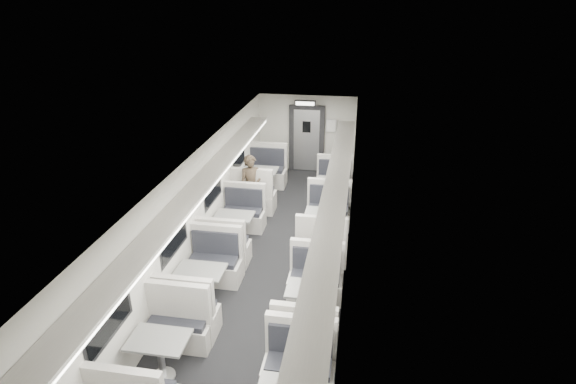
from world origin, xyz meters
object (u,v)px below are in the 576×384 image
(booth_right_b, at_px, (325,227))
(passenger, at_px, (251,186))
(exit_sign, at_px, (305,103))
(booth_left_c, at_px, (201,287))
(vestibule_door, at_px, (307,139))
(booth_right_a, at_px, (332,192))
(booth_left_d, at_px, (161,358))
(booth_right_c, at_px, (311,305))
(booth_left_a, at_px, (260,183))
(booth_left_b, at_px, (235,229))

(booth_right_b, relative_size, passenger, 1.33)
(booth_right_b, height_order, exit_sign, exit_sign)
(booth_left_c, xyz_separation_m, vestibule_door, (1.00, 7.08, 0.66))
(vestibule_door, bearing_deg, booth_right_b, -77.41)
(booth_right_a, distance_m, exit_sign, 2.92)
(booth_left_d, relative_size, booth_right_a, 1.01)
(booth_left_d, xyz_separation_m, booth_right_c, (2.00, 1.55, -0.01))
(booth_right_c, bearing_deg, booth_left_d, -142.27)
(booth_left_c, height_order, exit_sign, exit_sign)
(booth_left_c, xyz_separation_m, passenger, (0.06, 3.64, 0.43))
(booth_left_d, height_order, booth_right_a, booth_left_d)
(booth_left_c, distance_m, booth_left_d, 1.74)
(booth_left_d, bearing_deg, exit_sign, 83.15)
(booth_left_c, height_order, booth_right_c, booth_left_c)
(passenger, bearing_deg, booth_left_a, 68.00)
(booth_left_a, distance_m, booth_right_b, 2.98)
(booth_right_c, bearing_deg, exit_sign, 98.39)
(passenger, bearing_deg, booth_left_d, -115.27)
(booth_right_a, bearing_deg, booth_left_d, -107.44)
(booth_left_b, bearing_deg, booth_left_a, 90.00)
(booth_left_a, distance_m, booth_left_d, 6.55)
(booth_left_b, distance_m, booth_right_a, 3.15)
(booth_left_d, relative_size, exit_sign, 3.33)
(booth_left_c, relative_size, passenger, 1.31)
(booth_left_c, height_order, booth_right_b, booth_right_b)
(passenger, bearing_deg, booth_right_b, -52.88)
(booth_right_b, relative_size, booth_right_c, 1.06)
(booth_left_c, distance_m, vestibule_door, 7.18)
(booth_right_c, height_order, vestibule_door, vestibule_door)
(booth_left_c, bearing_deg, booth_left_d, -90.00)
(passenger, bearing_deg, exit_sign, 47.54)
(booth_left_c, distance_m, booth_right_c, 2.01)
(booth_right_b, bearing_deg, passenger, 151.81)
(booth_left_c, xyz_separation_m, booth_left_d, (0.00, -1.74, -0.01))
(booth_right_a, bearing_deg, booth_right_b, -90.00)
(booth_left_d, distance_m, booth_right_a, 6.67)
(booth_right_a, height_order, passenger, passenger)
(booth_left_a, height_order, booth_left_d, booth_left_a)
(booth_right_c, relative_size, vestibule_door, 0.97)
(booth_left_c, height_order, passenger, passenger)
(booth_left_b, xyz_separation_m, booth_right_b, (2.00, 0.40, 0.01))
(booth_left_a, relative_size, passenger, 1.44)
(booth_left_a, bearing_deg, booth_left_c, -90.00)
(passenger, relative_size, exit_sign, 2.61)
(booth_left_b, xyz_separation_m, booth_right_c, (2.00, -2.39, -0.01))
(booth_left_d, distance_m, vestibule_door, 8.90)
(booth_right_a, distance_m, booth_right_b, 2.03)
(booth_left_d, bearing_deg, booth_left_c, 90.00)
(booth_left_c, distance_m, booth_right_a, 5.04)
(vestibule_door, distance_m, exit_sign, 1.33)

